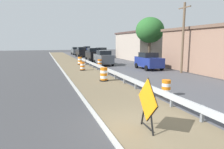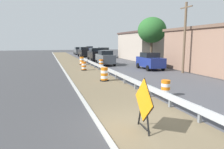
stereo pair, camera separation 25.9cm
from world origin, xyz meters
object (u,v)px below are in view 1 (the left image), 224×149
traffic_barrel_farther (80,61)px  car_distant_a (87,50)px  warning_sign_diamond (147,102)px  car_mid_far_lane (149,61)px  car_trailing_near_lane (101,53)px  traffic_barrel_close (104,75)px  traffic_barrel_far (100,64)px  car_distant_b (93,55)px  car_lead_near_lane (76,51)px  car_trailing_far_lane (81,52)px  traffic_barrel_mid (83,67)px  traffic_barrel_nearest (166,89)px  utility_pole_near (183,37)px  car_lead_far_lane (103,58)px

traffic_barrel_farther → car_distant_a: bearing=76.3°
warning_sign_diamond → car_mid_far_lane: car_mid_far_lane is taller
warning_sign_diamond → car_trailing_near_lane: 35.13m
traffic_barrel_close → traffic_barrel_far: 9.24m
traffic_barrel_far → car_distant_b: bearing=82.2°
warning_sign_diamond → traffic_barrel_farther: (1.52, 22.56, -0.55)m
traffic_barrel_close → car_distant_b: size_ratio=0.28×
traffic_barrel_close → car_mid_far_lane: bearing=37.2°
car_distant_a → car_distant_b: (-3.92, -23.80, 0.09)m
traffic_barrel_farther → car_lead_near_lane: 24.17m
car_mid_far_lane → car_trailing_far_lane: (-3.82, 23.00, 0.09)m
car_lead_near_lane → traffic_barrel_farther: bearing=172.5°
warning_sign_diamond → car_distant_a: bearing=-95.2°
car_trailing_near_lane → car_lead_near_lane: bearing=-165.6°
warning_sign_diamond → traffic_barrel_far: bearing=-96.0°
traffic_barrel_close → car_lead_near_lane: 36.99m
car_distant_b → traffic_barrel_mid: bearing=160.2°
warning_sign_diamond → traffic_barrel_nearest: 5.26m
car_trailing_near_lane → car_trailing_far_lane: size_ratio=1.03×
warning_sign_diamond → traffic_barrel_nearest: warning_sign_diamond is taller
car_trailing_far_lane → utility_pole_near: (5.65, -26.70, 2.64)m
car_distant_a → utility_pole_near: size_ratio=0.64×
traffic_barrel_mid → car_mid_far_lane: bearing=-11.0°
traffic_barrel_nearest → car_lead_near_lane: car_lead_near_lane is taller
traffic_barrel_farther → car_distant_b: car_distant_b is taller
traffic_barrel_mid → car_lead_far_lane: bearing=50.0°
traffic_barrel_nearest → traffic_barrel_farther: bearing=95.8°
car_trailing_near_lane → utility_pole_near: utility_pole_near is taller
traffic_barrel_close → car_lead_near_lane: car_lead_near_lane is taller
traffic_barrel_farther → car_trailing_far_lane: bearing=78.8°
traffic_barrel_far → traffic_barrel_farther: bearing=115.5°
traffic_barrel_close → utility_pole_near: utility_pole_near is taller
car_mid_far_lane → car_lead_near_lane: bearing=-171.9°
traffic_barrel_far → car_trailing_far_lane: 19.48m
car_trailing_far_lane → utility_pole_near: size_ratio=0.63×
traffic_barrel_far → car_lead_near_lane: (1.31, 27.83, 0.52)m
car_trailing_far_lane → traffic_barrel_mid: bearing=168.7°
car_trailing_near_lane → car_mid_far_lane: 19.08m
traffic_barrel_farther → car_trailing_near_lane: car_trailing_near_lane is taller
car_trailing_near_lane → car_lead_far_lane: car_trailing_near_lane is taller
warning_sign_diamond → car_mid_far_lane: (8.42, 15.13, -0.06)m
traffic_barrel_mid → car_distant_a: (7.69, 34.48, 0.58)m
traffic_barrel_close → traffic_barrel_nearest: bearing=-69.3°
warning_sign_diamond → car_lead_far_lane: bearing=-98.1°
car_lead_near_lane → traffic_barrel_far: bearing=177.3°
traffic_barrel_close → car_lead_near_lane: bearing=84.7°
car_lead_far_lane → utility_pole_near: utility_pole_near is taller
car_mid_far_lane → car_trailing_far_lane: size_ratio=0.90×
traffic_barrel_farther → utility_pole_near: bearing=-51.9°
traffic_barrel_nearest → traffic_barrel_farther: (-1.90, 18.62, 0.07)m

